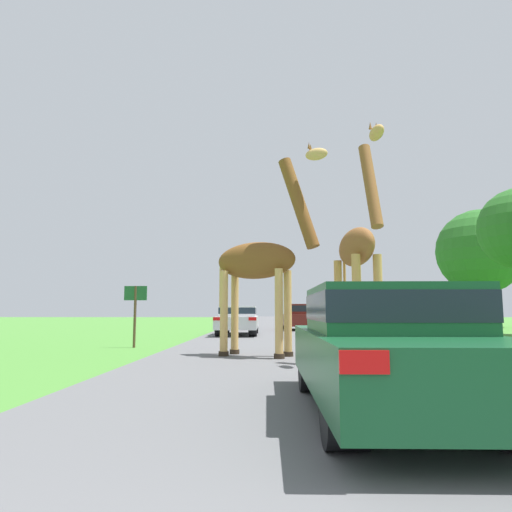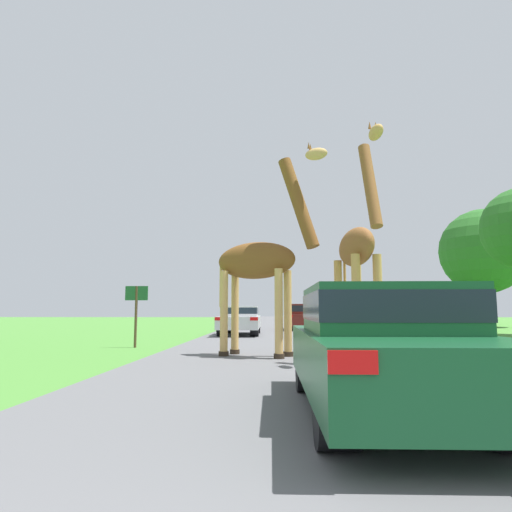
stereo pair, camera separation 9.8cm
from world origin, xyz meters
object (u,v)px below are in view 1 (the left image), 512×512
at_px(tree_centre_back, 480,252).
at_px(giraffe_companion, 358,255).
at_px(car_queue_right, 238,319).
at_px(car_queue_left, 298,316).
at_px(giraffe_near_road, 262,262).
at_px(car_lead_maroon, 386,345).
at_px(sign_post, 135,305).

bearing_deg(tree_centre_back, giraffe_companion, -120.80).
distance_m(car_queue_right, tree_centre_back, 20.19).
xyz_separation_m(giraffe_companion, car_queue_left, (-0.28, 16.54, -1.61)).
distance_m(car_queue_right, car_queue_left, 6.39).
bearing_deg(giraffe_near_road, car_lead_maroon, 36.63).
bearing_deg(giraffe_near_road, tree_centre_back, 167.44).
relative_size(car_queue_right, tree_centre_back, 0.58).
distance_m(giraffe_companion, car_lead_maroon, 5.66).
relative_size(car_lead_maroon, sign_post, 2.39).
bearing_deg(sign_post, car_queue_left, 65.79).
relative_size(car_queue_right, car_queue_left, 1.15).
xyz_separation_m(giraffe_near_road, sign_post, (-3.93, 2.61, -1.04)).
bearing_deg(car_queue_left, car_lead_maroon, -91.34).
bearing_deg(car_lead_maroon, giraffe_near_road, 103.19).
bearing_deg(car_queue_left, sign_post, -114.21).
bearing_deg(giraffe_near_road, car_queue_right, -149.70).
bearing_deg(sign_post, car_lead_maroon, -58.58).
bearing_deg(giraffe_companion, car_lead_maroon, 73.25).
xyz_separation_m(giraffe_companion, sign_post, (-6.17, 3.44, -1.09)).
bearing_deg(sign_post, tree_centre_back, 43.76).
xyz_separation_m(car_queue_right, tree_centre_back, (16.45, 10.79, 4.55)).
height_order(car_queue_left, sign_post, sign_post).
distance_m(giraffe_companion, tree_centre_back, 25.53).
relative_size(giraffe_companion, tree_centre_back, 0.62).
distance_m(car_queue_left, sign_post, 14.37).
xyz_separation_m(car_lead_maroon, sign_post, (-5.38, 8.80, 0.56)).
distance_m(giraffe_near_road, giraffe_companion, 2.39).
bearing_deg(giraffe_companion, car_queue_right, -80.88).
bearing_deg(tree_centre_back, sign_post, -136.24).
height_order(car_queue_right, tree_centre_back, tree_centre_back).
bearing_deg(tree_centre_back, giraffe_near_road, -126.01).
xyz_separation_m(car_queue_left, tree_centre_back, (13.27, 5.25, 4.49)).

